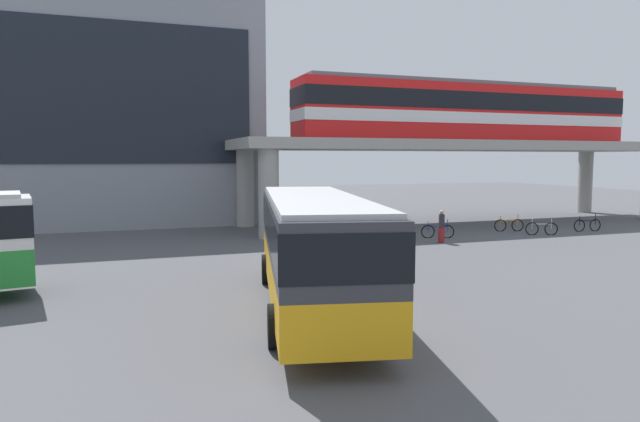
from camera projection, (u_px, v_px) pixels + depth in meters
name	position (u px, v px, depth m)	size (l,w,h in m)	color
ground_plane	(260.00, 256.00, 24.69)	(120.00, 120.00, 0.00)	#515156
station_building	(80.00, 112.00, 37.40)	(22.51, 12.03, 14.66)	gray
elevated_platform	(459.00, 152.00, 36.97)	(29.69, 7.43, 5.37)	#9E9B93
train	(468.00, 111.00, 36.93)	(23.51, 2.96, 3.84)	red
bus_main	(314.00, 240.00, 15.73)	(4.91, 11.33, 3.22)	orange
bicycle_orange	(509.00, 225.00, 33.01)	(1.75, 0.51, 1.04)	black
bicycle_black	(587.00, 225.00, 33.00)	(1.78, 0.30, 1.04)	black
bicycle_brown	(403.00, 235.00, 28.66)	(1.70, 0.68, 1.04)	black
bicycle_blue	(438.00, 231.00, 30.20)	(1.71, 0.65, 1.04)	black
bicycle_silver	(542.00, 229.00, 31.37)	(1.67, 0.76, 1.04)	black
pedestrian_by_bike_rack	(441.00, 227.00, 28.48)	(0.41, 0.47, 1.67)	maroon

